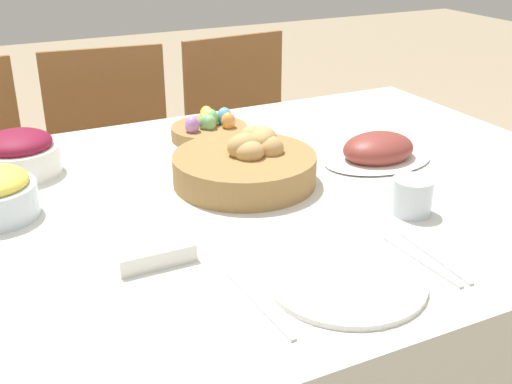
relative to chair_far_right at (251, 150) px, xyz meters
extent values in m
cube|color=silver|center=(-0.50, -0.91, -0.10)|extent=(1.75, 1.16, 0.76)
cylinder|color=brown|center=(-0.17, -0.29, -0.27)|extent=(0.03, 0.03, 0.42)
cylinder|color=brown|center=(0.22, -0.25, -0.27)|extent=(0.03, 0.03, 0.42)
cylinder|color=brown|center=(-0.20, 0.10, -0.27)|extent=(0.03, 0.03, 0.42)
cylinder|color=brown|center=(0.18, 0.13, -0.27)|extent=(0.03, 0.03, 0.42)
cube|color=brown|center=(0.01, -0.08, -0.05)|extent=(0.46, 0.46, 0.02)
cube|color=brown|center=(-0.01, 0.12, 0.19)|extent=(0.42, 0.06, 0.45)
cylinder|color=brown|center=(-0.74, -0.25, -0.27)|extent=(0.03, 0.03, 0.42)
cylinder|color=brown|center=(-0.36, -0.29, -0.27)|extent=(0.03, 0.03, 0.42)
cylinder|color=brown|center=(-0.70, 0.14, -0.27)|extent=(0.03, 0.03, 0.42)
cylinder|color=brown|center=(-0.31, 0.09, -0.27)|extent=(0.03, 0.03, 0.42)
cube|color=brown|center=(-0.53, -0.08, -0.05)|extent=(0.46, 0.46, 0.02)
cube|color=brown|center=(-0.51, 0.12, 0.19)|extent=(0.42, 0.06, 0.45)
cylinder|color=brown|center=(-0.78, -0.26, -0.27)|extent=(0.03, 0.03, 0.42)
cylinder|color=brown|center=(-0.81, 0.13, -0.27)|extent=(0.03, 0.03, 0.42)
cylinder|color=#9E7542|center=(-0.43, -0.86, 0.32)|extent=(0.32, 0.32, 0.07)
ellipsoid|color=tan|center=(-0.43, -0.86, 0.37)|extent=(0.09, 0.07, 0.06)
ellipsoid|color=tan|center=(-0.38, -0.85, 0.37)|extent=(0.09, 0.10, 0.06)
ellipsoid|color=tan|center=(-0.43, -0.88, 0.36)|extent=(0.09, 0.09, 0.05)
ellipsoid|color=tan|center=(-0.40, -0.82, 0.37)|extent=(0.08, 0.08, 0.05)
ellipsoid|color=tan|center=(-0.38, -0.87, 0.36)|extent=(0.09, 0.09, 0.06)
cylinder|color=#9E7542|center=(-0.39, -0.55, 0.30)|extent=(0.20, 0.20, 0.03)
ellipsoid|color=#F4D151|center=(-0.39, -0.54, 0.34)|extent=(0.04, 0.04, 0.05)
ellipsoid|color=#7FCC7A|center=(-0.41, -0.57, 0.33)|extent=(0.03, 0.03, 0.04)
ellipsoid|color=#F4D151|center=(-0.38, -0.50, 0.33)|extent=(0.04, 0.04, 0.05)
ellipsoid|color=#7FCC7A|center=(-0.40, -0.57, 0.33)|extent=(0.03, 0.03, 0.04)
ellipsoid|color=#7FCC7A|center=(-0.38, -0.55, 0.34)|extent=(0.04, 0.04, 0.05)
ellipsoid|color=#60B2E0|center=(-0.35, -0.55, 0.34)|extent=(0.04, 0.04, 0.05)
ellipsoid|color=#F29E4C|center=(-0.35, -0.59, 0.33)|extent=(0.04, 0.04, 0.05)
ellipsoid|color=#B27AD1|center=(-0.45, -0.58, 0.33)|extent=(0.04, 0.04, 0.05)
ellipsoid|color=white|center=(-0.09, -0.88, 0.29)|extent=(0.28, 0.20, 0.01)
ellipsoid|color=brown|center=(-0.09, -0.88, 0.31)|extent=(0.18, 0.14, 0.08)
cylinder|color=white|center=(-0.88, -0.59, 0.32)|extent=(0.18, 0.18, 0.07)
ellipsoid|color=maroon|center=(-0.88, -0.59, 0.36)|extent=(0.16, 0.16, 0.06)
cylinder|color=white|center=(-0.46, -1.32, 0.29)|extent=(0.26, 0.26, 0.01)
cube|color=silver|center=(-0.62, -1.32, 0.28)|extent=(0.02, 0.19, 0.00)
cube|color=silver|center=(-0.31, -1.32, 0.28)|extent=(0.02, 0.19, 0.00)
cube|color=silver|center=(-0.28, -1.32, 0.28)|extent=(0.02, 0.19, 0.00)
cylinder|color=silver|center=(-0.20, -1.15, 0.32)|extent=(0.08, 0.08, 0.07)
cube|color=white|center=(-0.72, -1.10, 0.30)|extent=(0.14, 0.09, 0.03)
camera|label=1|loc=(-1.00, -2.06, 0.85)|focal=45.00mm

